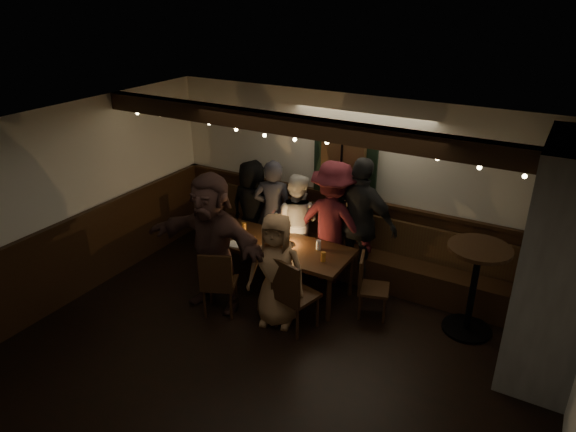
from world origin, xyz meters
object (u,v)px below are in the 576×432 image
Objects in this scene: chair_near_left at (218,280)px; chair_end at (368,283)px; person_e at (361,223)px; person_b at (273,213)px; high_top at (475,279)px; person_g at (276,270)px; chair_near_right at (292,292)px; person_a at (252,208)px; person_d at (333,223)px; person_f at (212,242)px; person_c at (296,222)px; dining_table at (280,249)px.

chair_end is at bearing 30.57° from chair_near_left.
person_b is at bearing 11.61° from person_e.
high_top reaches higher than chair_near_left.
chair_near_right is at bearing -30.85° from person_g.
person_a is (-1.55, 1.51, 0.20)m from chair_near_right.
chair_end is 0.55× the size of person_a.
person_e is at bearing 53.01° from chair_near_left.
person_f reaches higher than person_d.
person_f is (-3.05, -1.09, 0.19)m from high_top.
chair_near_right is 0.67× the size of person_c.
dining_table is 2.51m from high_top.
dining_table is at bearing 107.89° from person_b.
chair_end is 0.45× the size of person_e.
person_c is (-1.39, 0.62, 0.27)m from chair_end.
high_top is at bearing 10.22° from person_g.
person_f is (0.39, -1.52, 0.17)m from person_a.
person_a is 1.83m from person_e.
person_g is (0.46, -1.33, -0.00)m from person_c.
chair_near_left is 0.61× the size of person_a.
person_e reaches higher than chair_near_left.
person_b is at bearing 107.73° from person_g.
person_d is at bearing 142.84° from chair_end.
person_e reaches higher than person_b.
high_top is 0.77× the size of person_a.
dining_table is at bearing -178.51° from chair_end.
person_e is at bearing 44.30° from person_f.
person_a is (-0.96, 0.77, 0.12)m from dining_table.
chair_near_right is at bearing 110.28° from person_c.
person_b reaches higher than dining_table.
chair_near_right is 1.52m from person_e.
high_top is 0.78× the size of person_c.
chair_near_left is at bearing -174.97° from person_g.
person_c is (0.38, 0.01, -0.07)m from person_b.
chair_near_left is 0.80× the size of high_top.
chair_near_right is at bearing -0.92° from person_f.
person_d reaches higher than high_top.
person_b is at bearing 161.24° from person_a.
high_top reaches higher than dining_table.
person_b is at bearing 86.18° from person_f.
person_c is (0.84, -0.11, -0.01)m from person_a.
chair_end is at bearing 22.44° from person_g.
chair_end is at bearing 130.15° from person_e.
chair_near_left is at bearing -111.53° from dining_table.
dining_table is 0.83m from person_d.
person_d is at bearing 68.78° from person_g.
person_d reaches higher than person_c.
chair_near_left is 0.52× the size of person_d.
person_a is 0.81× the size of person_e.
person_b is 0.99m from person_d.
person_e reaches higher than chair_near_right.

